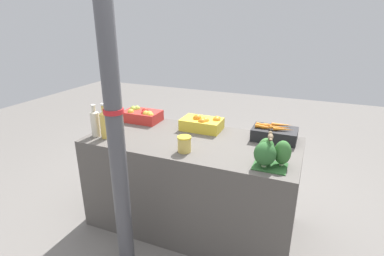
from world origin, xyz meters
name	(u,v)px	position (x,y,z in m)	size (l,w,h in m)	color
ground_plane	(192,221)	(0.00, 0.00, 0.00)	(10.00, 10.00, 0.00)	slate
market_table	(192,183)	(0.00, 0.00, 0.40)	(1.72, 0.80, 0.81)	#56514C
support_pole	(115,128)	(-0.23, -0.68, 1.11)	(0.12, 0.12, 2.21)	#4C4C51
apple_crate	(142,115)	(-0.62, 0.24, 0.87)	(0.35, 0.23, 0.13)	red
orange_crate	(203,124)	(0.00, 0.25, 0.87)	(0.35, 0.23, 0.14)	gold
carrot_crate	(274,133)	(0.62, 0.25, 0.87)	(0.35, 0.23, 0.14)	black
broccoli_pile	(270,153)	(0.66, -0.23, 0.90)	(0.23, 0.20, 0.18)	#2D602D
juice_bottle_cloudy	(95,123)	(-0.78, -0.23, 0.93)	(0.07, 0.07, 0.27)	beige
juice_bottle_golden	(105,123)	(-0.67, -0.23, 0.93)	(0.08, 0.08, 0.29)	gold
pickle_jar	(184,144)	(0.04, -0.24, 0.87)	(0.10, 0.10, 0.12)	#DBBC56
sparrow_bird	(271,136)	(0.65, -0.22, 1.02)	(0.05, 0.14, 0.05)	#4C3D2D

